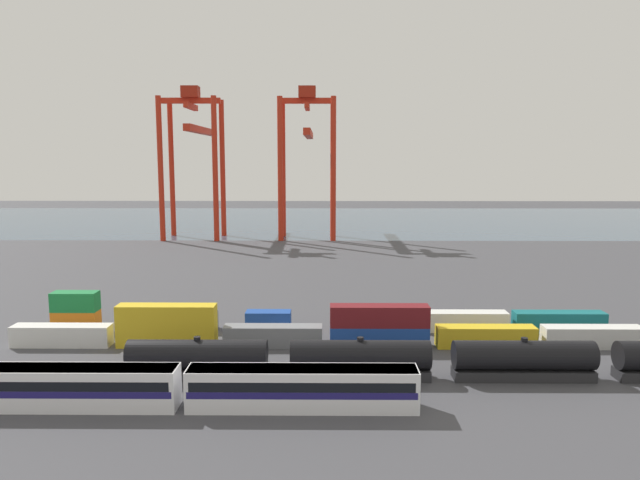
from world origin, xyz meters
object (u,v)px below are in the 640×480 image
shipping_container_0 (62,335)px  shipping_container_7 (592,337)px  gantry_crane_west (195,146)px  shipping_container_13 (462,321)px  passenger_train (183,386)px  freight_tank_row (442,359)px  shipping_container_12 (365,321)px  shipping_container_1 (167,336)px  gantry_crane_central (308,147)px  shipping_container_10 (172,320)px

shipping_container_0 → shipping_container_7: (65.37, 0.00, 0.00)m
shipping_container_0 → gantry_crane_west: size_ratio=0.28×
shipping_container_13 → shipping_container_7: bearing=-25.9°
passenger_train → shipping_container_0: passenger_train is taller
shipping_container_13 → gantry_crane_west: gantry_crane_west is taller
freight_tank_row → shipping_container_12: freight_tank_row is taller
passenger_train → freight_tank_row: freight_tank_row is taller
shipping_container_1 → passenger_train: bearing=-71.0°
passenger_train → freight_tank_row: (25.39, 7.63, 0.00)m
shipping_container_1 → gantry_crane_west: (-18.63, 103.96, 25.38)m
shipping_container_12 → gantry_crane_west: size_ratio=0.14×
shipping_container_12 → shipping_container_13: (13.03, 0.00, 0.00)m
shipping_container_0 → gantry_crane_west: gantry_crane_west is taller
shipping_container_1 → shipping_container_7: 52.29m
shipping_container_7 → gantry_crane_central: gantry_crane_central is taller
shipping_container_0 → gantry_crane_west: 107.16m
shipping_container_0 → gantry_crane_central: (27.39, 103.38, 24.90)m
freight_tank_row → gantry_crane_west: 127.69m
freight_tank_row → gantry_crane_central: (-17.40, 114.17, 24.05)m
passenger_train → shipping_container_12: size_ratio=7.19×
passenger_train → gantry_crane_west: 127.28m
shipping_container_1 → shipping_container_7: size_ratio=1.00×
freight_tank_row → gantry_crane_central: bearing=98.7°
gantry_crane_west → shipping_container_0: bearing=-86.9°
shipping_container_7 → shipping_container_13: size_ratio=1.00×
shipping_container_0 → shipping_container_12: bearing=10.4°
passenger_train → shipping_container_12: 31.46m
shipping_container_10 → shipping_container_13: (39.09, 0.00, 0.00)m
passenger_train → shipping_container_13: size_ratio=3.59×
passenger_train → gantry_crane_central: 124.40m
gantry_crane_central → passenger_train: bearing=-93.8°
shipping_container_7 → shipping_container_10: same height
shipping_container_12 → shipping_container_13: 13.03m
shipping_container_1 → gantry_crane_central: (14.32, 103.38, 24.90)m
shipping_container_10 → shipping_container_12: (26.06, 0.00, 0.00)m
shipping_container_7 → shipping_container_10: size_ratio=1.00×
passenger_train → shipping_container_7: bearing=21.8°
shipping_container_12 → gantry_crane_central: bearing=96.2°
shipping_container_1 → shipping_container_13: (37.89, 6.99, 0.00)m
shipping_container_7 → gantry_crane_west: (-70.92, 103.96, 25.38)m
shipping_container_1 → shipping_container_13: bearing=10.5°
shipping_container_1 → shipping_container_10: same height
gantry_crane_west → shipping_container_13: bearing=-59.8°
shipping_container_12 → freight_tank_row: bearing=-68.9°
shipping_container_0 → shipping_container_7: 65.37m
freight_tank_row → shipping_container_10: 37.42m
gantry_crane_central → gantry_crane_west: bearing=179.0°
gantry_crane_west → gantry_crane_central: size_ratio=1.00×
shipping_container_7 → gantry_crane_central: size_ratio=0.28×
shipping_container_12 → gantry_crane_west: bearing=114.2°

